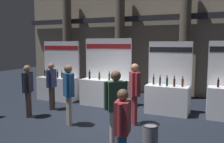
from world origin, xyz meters
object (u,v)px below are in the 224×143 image
at_px(visitor_0, 123,124).
at_px(visitor_9, 135,88).
at_px(visitor_7, 28,86).
at_px(visitor_2, 69,89).
at_px(exhibitor_booth_1, 105,89).
at_px(exhibitor_booth_2, 167,96).
at_px(trash_bin, 150,140).
at_px(exhibitor_booth_0, 58,86).
at_px(visitor_4, 52,82).
at_px(visitor_3, 116,101).

xyz_separation_m(visitor_0, visitor_9, (-0.68, 2.64, 0.15)).
bearing_deg(visitor_0, visitor_7, 54.51).
bearing_deg(visitor_2, exhibitor_booth_1, 128.23).
bearing_deg(exhibitor_booth_2, trash_bin, -84.74).
bearing_deg(exhibitor_booth_0, visitor_9, -22.53).
distance_m(exhibitor_booth_1, visitor_9, 2.43).
relative_size(exhibitor_booth_0, exhibitor_booth_2, 1.01).
xyz_separation_m(trash_bin, visitor_4, (-4.22, 2.05, 0.66)).
bearing_deg(exhibitor_booth_0, visitor_3, -38.86).
relative_size(trash_bin, visitor_2, 0.37).
bearing_deg(visitor_7, visitor_4, 153.53).
xyz_separation_m(exhibitor_booth_0, exhibitor_booth_2, (4.65, -0.12, 0.00)).
bearing_deg(trash_bin, visitor_7, 166.89).
distance_m(exhibitor_booth_2, visitor_9, 1.74).
height_order(exhibitor_booth_0, visitor_2, exhibitor_booth_0).
distance_m(visitor_0, visitor_7, 4.50).
height_order(exhibitor_booth_0, visitor_7, exhibitor_booth_0).
xyz_separation_m(exhibitor_booth_2, visitor_2, (-2.37, -2.38, 0.46)).
distance_m(exhibitor_booth_2, visitor_0, 4.19).
bearing_deg(visitor_9, visitor_3, -29.63).
bearing_deg(visitor_2, trash_bin, 19.25).
height_order(visitor_0, visitor_2, visitor_2).
distance_m(exhibitor_booth_2, visitor_3, 3.27).
bearing_deg(exhibitor_booth_1, visitor_3, -60.23).
xyz_separation_m(exhibitor_booth_1, trash_bin, (2.71, -3.34, -0.30)).
distance_m(trash_bin, visitor_3, 1.12).
height_order(exhibitor_booth_0, visitor_0, exhibitor_booth_0).
bearing_deg(visitor_7, visitor_9, 82.24).
height_order(exhibitor_booth_2, visitor_7, exhibitor_booth_2).
height_order(exhibitor_booth_1, visitor_4, exhibitor_booth_1).
relative_size(visitor_7, visitor_9, 0.94).
bearing_deg(exhibitor_booth_2, visitor_3, -99.55).
bearing_deg(visitor_0, visitor_9, 4.34).
relative_size(exhibitor_booth_1, visitor_3, 1.44).
xyz_separation_m(visitor_4, visitor_9, (3.26, -0.33, 0.10)).
height_order(exhibitor_booth_0, trash_bin, exhibitor_booth_0).
relative_size(visitor_3, visitor_9, 0.99).
bearing_deg(visitor_4, exhibitor_booth_2, 103.05).
distance_m(visitor_2, visitor_9, 1.92).
relative_size(trash_bin, visitor_7, 0.39).
relative_size(visitor_0, visitor_9, 0.87).
distance_m(visitor_4, visitor_9, 3.28).
height_order(exhibitor_booth_1, visitor_3, exhibitor_booth_1).
bearing_deg(visitor_0, visitor_4, 42.87).
relative_size(exhibitor_booth_2, visitor_4, 1.46).
bearing_deg(visitor_0, trash_bin, -26.71).
bearing_deg(visitor_0, exhibitor_booth_0, 37.28).
xyz_separation_m(visitor_0, visitor_7, (-4.07, 1.93, 0.06)).
xyz_separation_m(trash_bin, visitor_2, (-2.67, 0.88, 0.73)).
bearing_deg(exhibitor_booth_2, visitor_4, -162.89).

